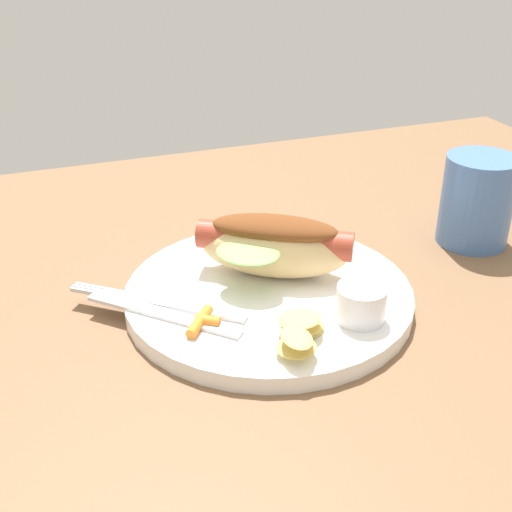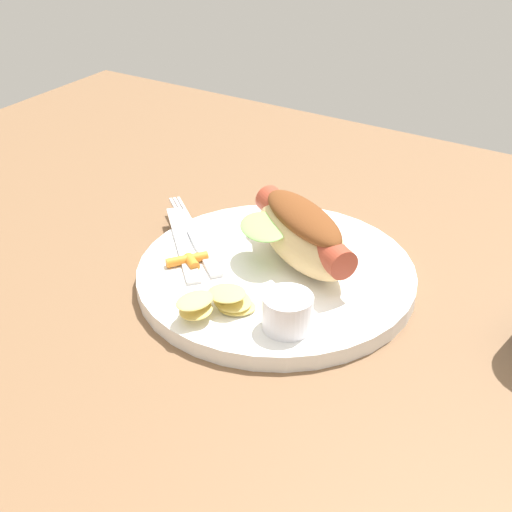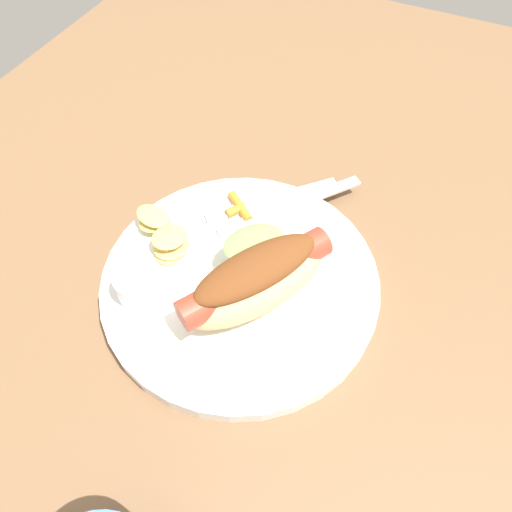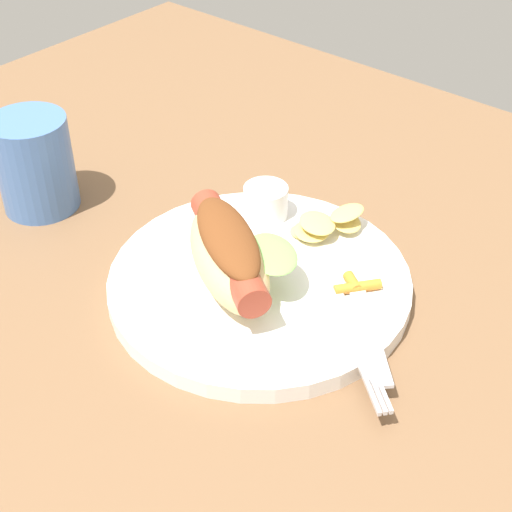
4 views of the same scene
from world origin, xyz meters
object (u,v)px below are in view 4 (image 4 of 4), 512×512
hot_dog (229,253)px  drinking_cup (35,164)px  fork (351,330)px  knife (367,317)px  plate (259,282)px  carrot_garnish (356,285)px  sauce_ramekin (266,201)px  chips_pile (325,225)px

hot_dog → drinking_cup: (24.46, 1.79, 0.09)cm
fork → knife: (-0.15, -2.19, -0.02)cm
plate → fork: bearing=176.1°
fork → hot_dog: bearing=-133.0°
hot_dog → carrot_garnish: size_ratio=3.93×
plate → knife: (-10.39, -1.50, 0.98)cm
plate → carrot_garnish: bearing=-152.7°
fork → carrot_garnish: carrot_garnish is taller
hot_dog → sauce_ramekin: (4.15, -9.95, -1.67)cm
plate → carrot_garnish: size_ratio=7.00×
hot_dog → fork: bearing=40.1°
sauce_ramekin → fork: 17.90cm
knife → sauce_ramekin: bearing=-156.0°
hot_dog → knife: 12.79cm
plate → fork: 10.31cm
knife → chips_pile: (9.69, -7.31, 0.86)cm
hot_dog → carrot_garnish: hot_dog is taller
sauce_ramekin → carrot_garnish: bearing=164.4°
plate → hot_dog: 4.89cm
hot_dog → sauce_ramekin: size_ratio=3.49×
plate → chips_pile: size_ratio=3.52×
hot_dog → knife: (-11.81, -3.86, -3.07)cm
chips_pile → carrot_garnish: (-6.89, 4.89, -0.57)cm
hot_dog → carrot_garnish: (-9.00, -6.28, -2.77)cm
plate → hot_dog: size_ratio=1.78×
sauce_ramekin → fork: sauce_ramekin is taller
hot_dog → drinking_cup: 24.53cm
fork → carrot_garnish: size_ratio=3.66×
hot_dog → chips_pile: size_ratio=1.98×
carrot_garnish → knife: bearing=139.2°
plate → hot_dog: hot_dog is taller
fork → knife: same height
hot_dog → chips_pile: hot_dog is taller
fork → chips_pile: bearing=174.0°
hot_dog → fork: size_ratio=1.07×
sauce_ramekin → plate: bearing=126.3°
plate → knife: 10.54cm
hot_dog → plate: bearing=91.0°
plate → drinking_cup: size_ratio=2.73×
chips_pile → carrot_garnish: chips_pile is taller
plate → sauce_ramekin: bearing=-53.7°
plate → drinking_cup: 26.53cm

